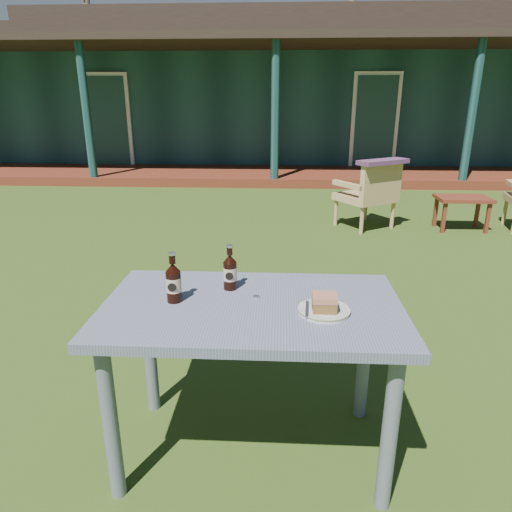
# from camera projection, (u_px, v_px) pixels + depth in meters

# --- Properties ---
(ground) EXTENTS (80.00, 80.00, 0.00)m
(ground) POSITION_uv_depth(u_px,v_px,m) (265.00, 301.00, 3.57)
(ground) COLOR #334916
(pavilion) EXTENTS (15.80, 8.30, 3.45)m
(pavilion) POSITION_uv_depth(u_px,v_px,m) (278.00, 94.00, 11.90)
(pavilion) COLOR #163938
(pavilion) RESTS_ON ground
(tree_left) EXTENTS (0.28, 0.28, 10.50)m
(tree_left) POSITION_uv_depth(u_px,v_px,m) (86.00, 2.00, 18.76)
(tree_left) COLOR brown
(tree_left) RESTS_ON ground
(tree_mid) EXTENTS (0.28, 0.28, 9.50)m
(tree_mid) POSITION_uv_depth(u_px,v_px,m) (351.00, 17.00, 19.32)
(tree_mid) COLOR brown
(tree_mid) RESTS_ON ground
(cafe_table) EXTENTS (1.20, 0.70, 0.72)m
(cafe_table) POSITION_uv_depth(u_px,v_px,m) (252.00, 327.00, 1.86)
(cafe_table) COLOR slate
(cafe_table) RESTS_ON ground
(plate) EXTENTS (0.20, 0.20, 0.01)m
(plate) POSITION_uv_depth(u_px,v_px,m) (324.00, 310.00, 1.75)
(plate) COLOR silver
(plate) RESTS_ON cafe_table
(cake_slice) EXTENTS (0.09, 0.09, 0.06)m
(cake_slice) POSITION_uv_depth(u_px,v_px,m) (324.00, 302.00, 1.73)
(cake_slice) COLOR brown
(cake_slice) RESTS_ON plate
(fork) EXTENTS (0.02, 0.14, 0.00)m
(fork) POSITION_uv_depth(u_px,v_px,m) (307.00, 309.00, 1.74)
(fork) COLOR silver
(fork) RESTS_ON plate
(cola_bottle_near) EXTENTS (0.06, 0.06, 0.20)m
(cola_bottle_near) POSITION_uv_depth(u_px,v_px,m) (230.00, 272.00, 1.94)
(cola_bottle_near) COLOR black
(cola_bottle_near) RESTS_ON cafe_table
(cola_bottle_far) EXTENTS (0.06, 0.06, 0.21)m
(cola_bottle_far) POSITION_uv_depth(u_px,v_px,m) (174.00, 282.00, 1.82)
(cola_bottle_far) COLOR black
(cola_bottle_far) RESTS_ON cafe_table
(bottle_cap) EXTENTS (0.03, 0.03, 0.01)m
(bottle_cap) POSITION_uv_depth(u_px,v_px,m) (256.00, 297.00, 1.88)
(bottle_cap) COLOR silver
(bottle_cap) RESTS_ON cafe_table
(armchair_left) EXTENTS (0.79, 0.78, 0.79)m
(armchair_left) POSITION_uv_depth(u_px,v_px,m) (370.00, 192.00, 5.41)
(armchair_left) COLOR tan
(armchair_left) RESTS_ON ground
(floral_throw) EXTENTS (0.65, 0.53, 0.05)m
(floral_throw) POSITION_uv_depth(u_px,v_px,m) (383.00, 162.00, 5.16)
(floral_throw) COLOR #563152
(floral_throw) RESTS_ON armchair_left
(side_table) EXTENTS (0.60, 0.40, 0.40)m
(side_table) POSITION_uv_depth(u_px,v_px,m) (463.00, 202.00, 5.39)
(side_table) COLOR #5F2717
(side_table) RESTS_ON ground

